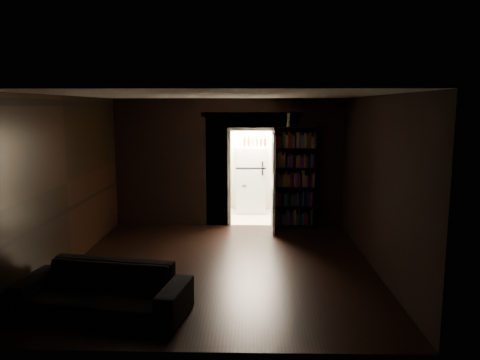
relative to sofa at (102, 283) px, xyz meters
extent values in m
plane|color=black|center=(1.39, 1.82, -0.42)|extent=(5.50, 5.50, 0.00)
cube|color=black|center=(0.17, 4.62, 0.98)|extent=(2.55, 0.10, 2.80)
cube|color=black|center=(3.12, 4.62, 0.98)|extent=(1.55, 0.10, 2.80)
cube|color=black|center=(1.89, 4.62, 2.03)|extent=(0.90, 0.10, 0.70)
cube|color=black|center=(-1.11, 1.82, 0.98)|extent=(0.02, 5.50, 2.80)
cube|color=black|center=(3.89, 1.82, 0.98)|extent=(0.02, 5.50, 2.80)
cube|color=black|center=(1.39, -0.93, 0.98)|extent=(5.00, 0.02, 2.80)
cube|color=beige|center=(1.39, 1.82, 2.38)|extent=(5.00, 5.50, 0.02)
cube|color=silver|center=(1.89, 4.56, 0.63)|extent=(1.04, 0.06, 2.17)
cube|color=beige|center=(1.89, 5.47, -0.47)|extent=(2.20, 1.80, 0.10)
cube|color=beige|center=(1.89, 6.32, 0.78)|extent=(2.20, 0.10, 2.40)
cube|color=beige|center=(0.84, 5.47, 0.78)|extent=(0.10, 1.60, 2.40)
cube|color=beige|center=(2.94, 5.47, 0.78)|extent=(0.10, 1.60, 2.40)
cube|color=beige|center=(1.89, 5.47, 2.03)|extent=(2.20, 1.80, 0.10)
cube|color=#B66269|center=(1.89, 6.26, 1.80)|extent=(2.00, 0.04, 0.26)
imported|color=black|center=(0.00, 0.00, 0.00)|extent=(2.29, 1.29, 0.83)
cube|color=black|center=(2.82, 4.41, 0.68)|extent=(0.93, 0.43, 2.20)
cube|color=white|center=(1.88, 5.93, 0.41)|extent=(0.80, 0.75, 1.65)
cube|color=silver|center=(2.36, 4.13, 0.61)|extent=(0.06, 0.85, 2.05)
cube|color=white|center=(2.68, 4.43, 1.93)|extent=(0.13, 0.13, 0.30)
cube|color=black|center=(1.98, 5.85, 1.37)|extent=(0.69, 0.11, 0.28)
camera|label=1|loc=(1.87, -5.61, 2.21)|focal=35.00mm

